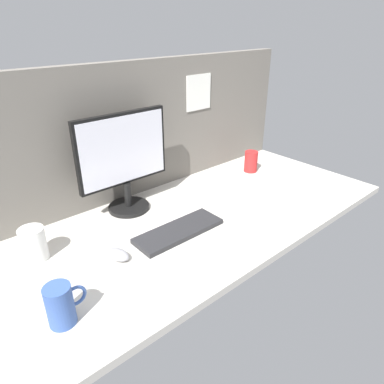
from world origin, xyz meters
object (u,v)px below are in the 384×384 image
Objects in this scene: mug_ceramic_blue at (61,305)px; mug_ceramic_white at (34,244)px; monitor at (124,159)px; mug_red_plastic at (251,161)px; mouse at (118,255)px; keyboard at (179,231)px.

mug_ceramic_blue reaches higher than mug_ceramic_white.
monitor is 48.89cm from mug_ceramic_white.
mug_ceramic_blue is 1.10× the size of mug_red_plastic.
mug_ceramic_blue reaches higher than mouse.
keyboard is 26.84cm from mouse.
mug_ceramic_white is (-118.99, -1.79, 0.37)cm from mug_red_plastic.
mug_ceramic_blue is 1.03× the size of mug_ceramic_white.
mug_ceramic_blue reaches higher than mug_red_plastic.
mug_ceramic_white is at bearing -167.30° from monitor.
mug_ceramic_white is (4.80, 34.90, -0.23)cm from mug_ceramic_blue.
mouse is (-26.79, 1.43, 0.70)cm from keyboard.
mug_ceramic_blue is at bearing -164.83° from keyboard.
mug_ceramic_white reaches higher than mouse.
mug_ceramic_white reaches higher than mug_red_plastic.
monitor is 68.90cm from mug_ceramic_blue.
mug_red_plastic is at bearing -6.29° from monitor.
mug_ceramic_blue is at bearing -137.62° from monitor.
monitor reaches higher than mouse.
mug_ceramic_blue is (-53.44, -14.09, 5.35)cm from keyboard.
mouse reaches higher than keyboard.
monitor is 1.17× the size of keyboard.
mug_red_plastic is at bearing 16.51° from mug_ceramic_blue.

